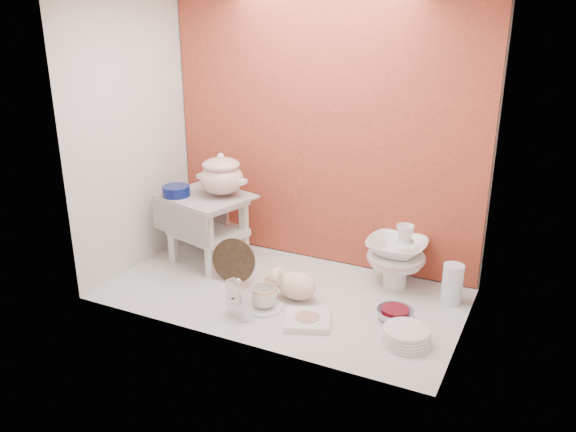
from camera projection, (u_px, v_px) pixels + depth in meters
The scene contains 17 objects.
ground at pixel (283, 293), 3.04m from camera, with size 1.80×1.80×0.00m, color silver.
niche_shell at pixel (299, 107), 2.87m from camera, with size 1.86×1.03×1.53m.
step_stool at pixel (208, 229), 3.34m from camera, with size 0.46×0.39×0.40m, color silver, non-canonical shape.
soup_tureen at pixel (221, 174), 3.23m from camera, with size 0.28×0.28×0.24m, color white, non-canonical shape.
cobalt_bowl at pixel (176, 191), 3.25m from camera, with size 0.15×0.15×0.06m, color #0B1455.
floral_platter at pixel (205, 216), 3.53m from camera, with size 0.42×0.10×0.41m, color silver, non-canonical shape.
blue_white_vase at pixel (205, 227), 3.61m from camera, with size 0.21×0.21×0.22m, color white.
lacquer_tray at pixel (234, 261), 3.13m from camera, with size 0.24×0.06×0.24m, color black, non-canonical shape.
mantel_clock at pixel (239, 298), 2.78m from camera, with size 0.14×0.05×0.20m, color silver.
plush_pig at pixel (297, 285), 2.95m from camera, with size 0.26×0.18×0.16m, color beige.
teacup_saucer at pixel (264, 307), 2.89m from camera, with size 0.18×0.18×0.01m, color white.
gold_rim_teacup at pixel (264, 297), 2.87m from camera, with size 0.13×0.13×0.10m, color white.
lattice_dish at pixel (307, 320), 2.76m from camera, with size 0.21×0.21×0.03m, color white.
dinner_plate_stack at pixel (406, 336), 2.59m from camera, with size 0.22×0.22×0.07m, color white.
crystal_bowl at pixel (395, 315), 2.78m from camera, with size 0.18×0.18×0.06m, color silver.
clear_glass_vase at pixel (452, 284), 2.91m from camera, with size 0.10×0.10×0.20m, color silver.
porcelain_tower at pixel (396, 255), 3.06m from camera, with size 0.31×0.31×0.35m, color white, non-canonical shape.
Camera 1 is at (1.22, -2.43, 1.42)m, focal length 36.86 mm.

